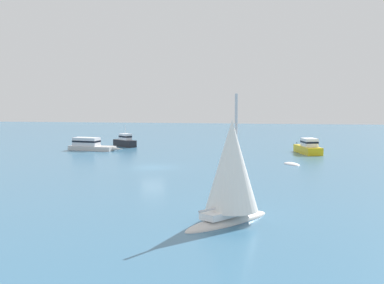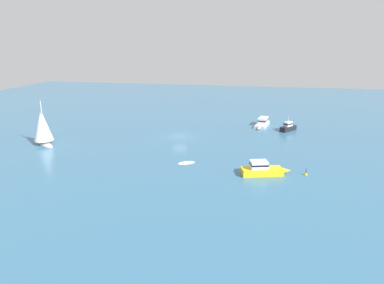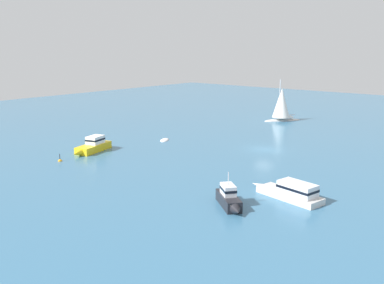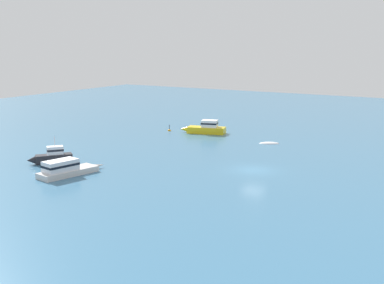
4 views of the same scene
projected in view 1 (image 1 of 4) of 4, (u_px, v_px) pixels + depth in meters
ground_plane at (153, 167)px, 58.09m from camera, size 167.29×167.29×0.00m
cabin_cruiser at (90, 145)px, 75.50m from camera, size 3.41×8.20×1.77m
tender at (292, 164)px, 60.50m from camera, size 2.96×2.41×0.46m
sailboat at (231, 174)px, 33.53m from camera, size 7.02×5.78×8.46m
powerboat at (308, 147)px, 71.53m from camera, size 7.26×3.58×2.06m
cabin_cruiser_1 at (124, 141)px, 80.46m from camera, size 4.11×4.72×3.13m
channel_buoy at (297, 148)px, 77.64m from camera, size 0.52×0.52×1.21m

